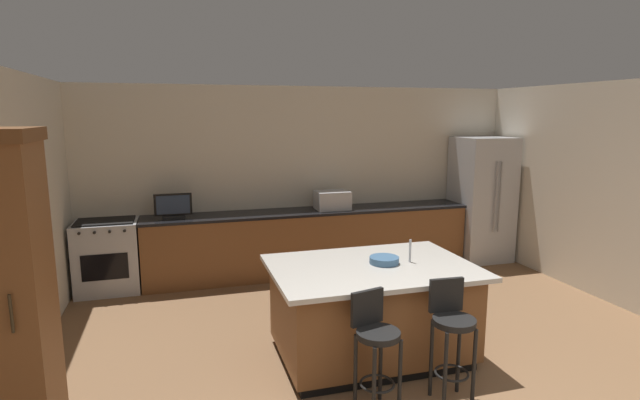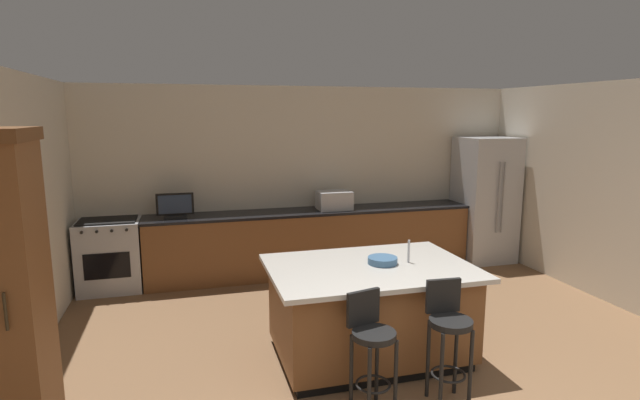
# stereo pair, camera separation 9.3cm
# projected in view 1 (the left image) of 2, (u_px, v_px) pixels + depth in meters

# --- Properties ---
(wall_back) EXTENTS (6.94, 0.12, 2.69)m
(wall_back) POSITION_uv_depth(u_px,v_px,m) (305.00, 178.00, 7.39)
(wall_back) COLOR beige
(wall_back) RESTS_ON ground_plane
(wall_left) EXTENTS (0.12, 5.53, 2.69)m
(wall_left) POSITION_uv_depth(u_px,v_px,m) (1.00, 231.00, 4.06)
(wall_left) COLOR beige
(wall_left) RESTS_ON ground_plane
(wall_right) EXTENTS (0.12, 5.53, 2.69)m
(wall_right) POSITION_uv_depth(u_px,v_px,m) (625.00, 195.00, 5.87)
(wall_right) COLOR beige
(wall_right) RESTS_ON ground_plane
(counter_back) EXTENTS (4.70, 0.62, 0.93)m
(counter_back) POSITION_uv_depth(u_px,v_px,m) (311.00, 241.00, 7.18)
(counter_back) COLOR brown
(counter_back) RESTS_ON ground_plane
(kitchen_island) EXTENTS (1.89, 1.31, 0.90)m
(kitchen_island) POSITION_uv_depth(u_px,v_px,m) (371.00, 310.00, 4.69)
(kitchen_island) COLOR black
(kitchen_island) RESTS_ON ground_plane
(refrigerator) EXTENTS (0.81, 0.80, 1.94)m
(refrigerator) POSITION_uv_depth(u_px,v_px,m) (481.00, 199.00, 7.79)
(refrigerator) COLOR #B7BABF
(refrigerator) RESTS_ON ground_plane
(range_oven) EXTENTS (0.79, 0.63, 0.95)m
(range_oven) POSITION_uv_depth(u_px,v_px,m) (108.00, 256.00, 6.41)
(range_oven) COLOR #B7BABF
(range_oven) RESTS_ON ground_plane
(microwave) EXTENTS (0.48, 0.36, 0.27)m
(microwave) POSITION_uv_depth(u_px,v_px,m) (332.00, 200.00, 7.17)
(microwave) COLOR #B7BABF
(microwave) RESTS_ON counter_back
(tv_monitor) EXTENTS (0.48, 0.16, 0.34)m
(tv_monitor) POSITION_uv_depth(u_px,v_px,m) (173.00, 207.00, 6.50)
(tv_monitor) COLOR black
(tv_monitor) RESTS_ON counter_back
(sink_faucet_back) EXTENTS (0.02, 0.02, 0.24)m
(sink_faucet_back) POSITION_uv_depth(u_px,v_px,m) (322.00, 200.00, 7.23)
(sink_faucet_back) COLOR #B2B2B7
(sink_faucet_back) RESTS_ON counter_back
(sink_faucet_island) EXTENTS (0.02, 0.02, 0.22)m
(sink_faucet_island) POSITION_uv_depth(u_px,v_px,m) (410.00, 251.00, 4.70)
(sink_faucet_island) COLOR #B2B2B7
(sink_faucet_island) RESTS_ON kitchen_island
(bar_stool_left) EXTENTS (0.35, 0.37, 0.95)m
(bar_stool_left) POSITION_uv_depth(u_px,v_px,m) (375.00, 342.00, 3.80)
(bar_stool_left) COLOR black
(bar_stool_left) RESTS_ON ground_plane
(bar_stool_right) EXTENTS (0.34, 0.35, 0.99)m
(bar_stool_right) POSITION_uv_depth(u_px,v_px,m) (452.00, 330.00, 3.93)
(bar_stool_right) COLOR black
(bar_stool_right) RESTS_ON ground_plane
(fruit_bowl) EXTENTS (0.28, 0.28, 0.06)m
(fruit_bowl) POSITION_uv_depth(u_px,v_px,m) (384.00, 260.00, 4.66)
(fruit_bowl) COLOR #3F668C
(fruit_bowl) RESTS_ON kitchen_island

